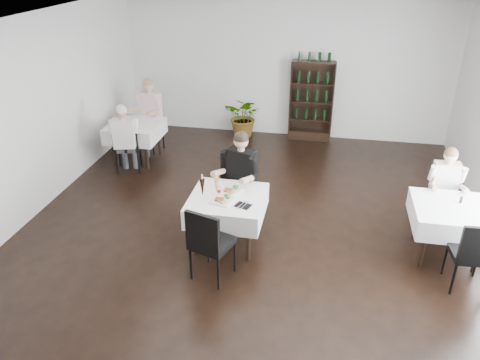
% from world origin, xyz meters
% --- Properties ---
extents(room_shell, '(9.00, 9.00, 9.00)m').
position_xyz_m(room_shell, '(0.00, 0.00, 1.50)').
color(room_shell, black).
rests_on(room_shell, ground).
extents(wine_shelf, '(0.90, 0.28, 1.75)m').
position_xyz_m(wine_shelf, '(0.60, 4.31, 0.85)').
color(wine_shelf, black).
rests_on(wine_shelf, ground).
extents(main_table, '(1.03, 1.03, 0.77)m').
position_xyz_m(main_table, '(-0.30, 0.00, 0.62)').
color(main_table, black).
rests_on(main_table, ground).
extents(left_table, '(0.98, 0.98, 0.77)m').
position_xyz_m(left_table, '(-2.70, 2.50, 0.62)').
color(left_table, black).
rests_on(left_table, ground).
extents(right_table, '(0.98, 0.98, 0.77)m').
position_xyz_m(right_table, '(2.70, 0.30, 0.62)').
color(right_table, black).
rests_on(right_table, ground).
extents(potted_tree, '(0.96, 0.88, 0.91)m').
position_xyz_m(potted_tree, '(-0.84, 4.20, 0.46)').
color(potted_tree, '#246121').
rests_on(potted_tree, ground).
extents(main_chair_far, '(0.57, 0.58, 1.09)m').
position_xyz_m(main_chair_far, '(-0.30, 0.64, 0.62)').
color(main_chair_far, black).
rests_on(main_chair_far, ground).
extents(main_chair_near, '(0.60, 0.60, 1.04)m').
position_xyz_m(main_chair_near, '(-0.35, -0.84, 0.59)').
color(main_chair_near, black).
rests_on(main_chair_near, ground).
extents(left_chair_far, '(0.52, 0.52, 0.93)m').
position_xyz_m(left_chair_far, '(-2.59, 3.11, 0.53)').
color(left_chair_far, black).
rests_on(left_chair_far, ground).
extents(left_chair_near, '(0.57, 0.57, 1.00)m').
position_xyz_m(left_chair_near, '(-2.65, 1.95, 0.57)').
color(left_chair_near, black).
rests_on(left_chair_near, ground).
extents(right_chair_far, '(0.46, 0.47, 0.91)m').
position_xyz_m(right_chair_far, '(2.80, 0.98, 0.52)').
color(right_chair_far, black).
rests_on(right_chair_far, ground).
extents(right_chair_near, '(0.48, 0.49, 1.00)m').
position_xyz_m(right_chair_near, '(2.84, -0.43, 0.57)').
color(right_chair_near, black).
rests_on(right_chair_near, ground).
extents(diner_main, '(0.64, 0.68, 1.50)m').
position_xyz_m(diner_main, '(-0.25, 0.55, 0.87)').
color(diner_main, '#3B3B42').
rests_on(diner_main, ground).
extents(diner_left_far, '(0.63, 0.67, 1.52)m').
position_xyz_m(diner_left_far, '(-2.60, 3.00, 0.88)').
color(diner_left_far, '#3B3B42').
rests_on(diner_left_far, ground).
extents(diner_left_near, '(0.58, 0.62, 1.39)m').
position_xyz_m(diner_left_near, '(-2.61, 1.85, 0.80)').
color(diner_left_near, '#3B3B42').
rests_on(diner_left_near, ground).
extents(diner_right_far, '(0.50, 0.50, 1.33)m').
position_xyz_m(diner_right_far, '(2.74, 0.97, 0.77)').
color(diner_right_far, '#3B3B42').
rests_on(diner_right_far, ground).
extents(plate_far, '(0.34, 0.34, 0.09)m').
position_xyz_m(plate_far, '(-0.28, 0.14, 0.79)').
color(plate_far, white).
rests_on(plate_far, main_table).
extents(plate_near, '(0.35, 0.35, 0.09)m').
position_xyz_m(plate_near, '(-0.33, -0.14, 0.79)').
color(plate_near, white).
rests_on(plate_near, main_table).
extents(pilsner_dark, '(0.08, 0.08, 0.34)m').
position_xyz_m(pilsner_dark, '(-0.64, -0.06, 0.91)').
color(pilsner_dark, black).
rests_on(pilsner_dark, main_table).
extents(pilsner_lager, '(0.07, 0.07, 0.30)m').
position_xyz_m(pilsner_lager, '(-0.47, 0.08, 0.89)').
color(pilsner_lager, '#C08C31').
rests_on(pilsner_lager, main_table).
extents(coke_bottle, '(0.06, 0.06, 0.22)m').
position_xyz_m(coke_bottle, '(-0.42, 0.01, 0.86)').
color(coke_bottle, silver).
rests_on(coke_bottle, main_table).
extents(napkin_cutlery, '(0.24, 0.22, 0.02)m').
position_xyz_m(napkin_cutlery, '(-0.04, -0.21, 0.78)').
color(napkin_cutlery, black).
rests_on(napkin_cutlery, main_table).
extents(pepper_mill, '(0.05, 0.05, 0.09)m').
position_xyz_m(pepper_mill, '(2.83, 0.43, 0.82)').
color(pepper_mill, black).
rests_on(pepper_mill, right_table).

